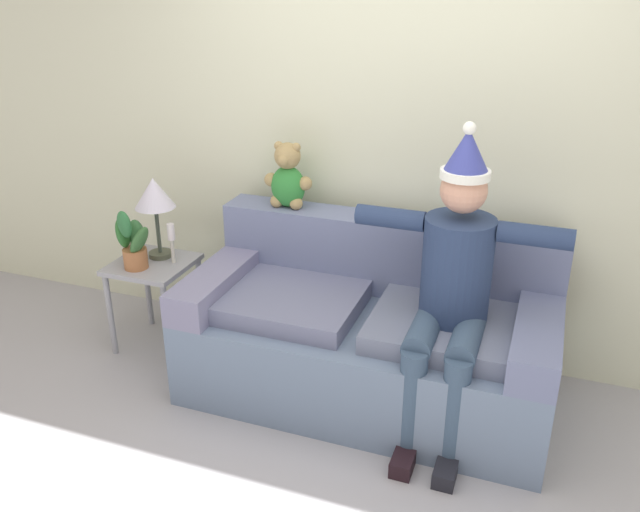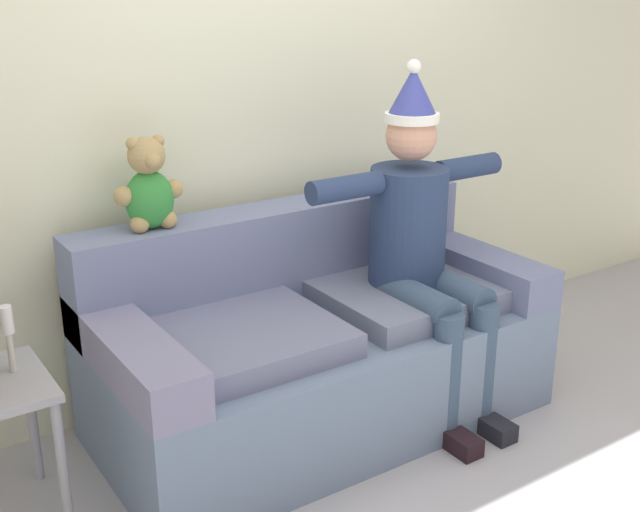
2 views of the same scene
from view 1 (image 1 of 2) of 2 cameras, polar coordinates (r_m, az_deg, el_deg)
The scene contains 10 objects.
ground_plane at distance 3.09m, azimuth -1.38°, elevation -21.18°, with size 10.00×10.00×0.00m, color #9F9FA3.
back_wall at distance 3.77m, azimuth 7.22°, elevation 10.72°, with size 7.00×0.10×2.70m, color beige.
couch at distance 3.63m, azimuth 4.37°, elevation -6.60°, with size 1.93×0.95×0.91m.
person_seated at distance 3.20m, azimuth 11.35°, elevation -2.44°, with size 1.02×0.77×1.56m.
teddy_bear at distance 3.79m, azimuth -2.80°, elevation 6.71°, with size 0.29×0.17×0.38m.
side_table at distance 4.13m, azimuth -14.14°, elevation -1.79°, with size 0.45×0.45×0.56m.
table_lamp at distance 4.02m, azimuth -14.08°, elevation 4.97°, with size 0.24×0.24×0.50m.
potted_plant at distance 3.98m, azimuth -15.86°, elevation 1.16°, with size 0.23×0.22×0.39m.
candle_tall at distance 4.09m, azimuth -16.12°, elevation 1.50°, with size 0.04×0.04×0.23m.
candle_short at distance 3.99m, azimuth -12.68°, elevation 1.54°, with size 0.04×0.04×0.25m.
Camera 1 is at (0.82, -2.04, 2.18)m, focal length 37.13 mm.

